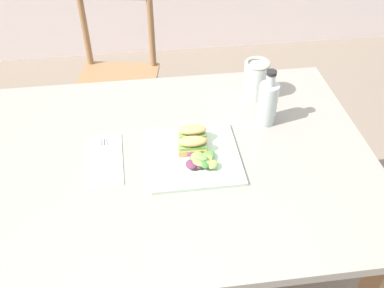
# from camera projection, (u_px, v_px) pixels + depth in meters

# --- Properties ---
(dining_table) EXTENTS (1.23, 0.91, 0.74)m
(dining_table) POSITION_uv_depth(u_px,v_px,m) (176.00, 184.00, 1.39)
(dining_table) COLOR gray
(dining_table) RESTS_ON ground
(chair_wooden_far) EXTENTS (0.47, 0.47, 0.87)m
(chair_wooden_far) POSITION_uv_depth(u_px,v_px,m) (118.00, 78.00, 2.18)
(chair_wooden_far) COLOR #8E6642
(chair_wooden_far) RESTS_ON ground
(plate_lunch) EXTENTS (0.28, 0.28, 0.01)m
(plate_lunch) POSITION_uv_depth(u_px,v_px,m) (194.00, 156.00, 1.30)
(plate_lunch) COLOR beige
(plate_lunch) RESTS_ON dining_table
(sandwich_half_front) EXTENTS (0.09, 0.05, 0.06)m
(sandwich_half_front) POSITION_uv_depth(u_px,v_px,m) (192.00, 145.00, 1.29)
(sandwich_half_front) COLOR tan
(sandwich_half_front) RESTS_ON plate_lunch
(sandwich_half_back) EXTENTS (0.09, 0.05, 0.06)m
(sandwich_half_back) POSITION_uv_depth(u_px,v_px,m) (192.00, 133.00, 1.33)
(sandwich_half_back) COLOR tan
(sandwich_half_back) RESTS_ON plate_lunch
(salad_mixed_greens) EXTENTS (0.11, 0.12, 0.03)m
(salad_mixed_greens) POSITION_uv_depth(u_px,v_px,m) (201.00, 159.00, 1.26)
(salad_mixed_greens) COLOR #602D47
(salad_mixed_greens) RESTS_ON plate_lunch
(napkin_folded) EXTENTS (0.11, 0.23, 0.00)m
(napkin_folded) POSITION_uv_depth(u_px,v_px,m) (105.00, 160.00, 1.29)
(napkin_folded) COLOR white
(napkin_folded) RESTS_ON dining_table
(fork_on_napkin) EXTENTS (0.03, 0.19, 0.00)m
(fork_on_napkin) POSITION_uv_depth(u_px,v_px,m) (105.00, 155.00, 1.30)
(fork_on_napkin) COLOR silver
(fork_on_napkin) RESTS_ON napkin_folded
(bottle_cold_brew) EXTENTS (0.06, 0.06, 0.20)m
(bottle_cold_brew) POSITION_uv_depth(u_px,v_px,m) (267.00, 105.00, 1.39)
(bottle_cold_brew) COLOR black
(bottle_cold_brew) RESTS_ON dining_table
(mason_jar_iced_tea) EXTENTS (0.09, 0.09, 0.14)m
(mason_jar_iced_tea) POSITION_uv_depth(u_px,v_px,m) (256.00, 81.00, 1.51)
(mason_jar_iced_tea) COLOR gold
(mason_jar_iced_tea) RESTS_ON dining_table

